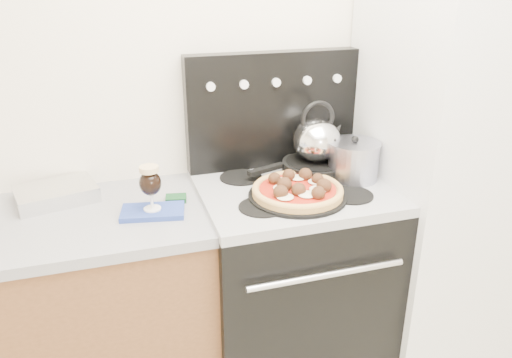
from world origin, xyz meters
name	(u,v)px	position (x,y,z in m)	size (l,w,h in m)	color
room_shell	(407,206)	(0.00, 0.29, 1.25)	(3.52, 3.01, 2.52)	beige
base_cabinet	(22,333)	(-1.02, 1.20, 0.43)	(1.45, 0.60, 0.86)	brown
stove_body	(290,285)	(0.08, 1.18, 0.44)	(0.76, 0.65, 0.88)	black
cooktop	(293,191)	(0.08, 1.18, 0.90)	(0.76, 0.65, 0.04)	#ADADB2
backguard	(272,110)	(0.08, 1.45, 1.17)	(0.76, 0.08, 0.50)	black
fridge	(445,163)	(0.78, 1.15, 0.95)	(0.64, 0.68, 1.90)	silver
foil_sheet	(56,193)	(-0.84, 1.37, 0.93)	(0.29, 0.21, 0.06)	white
oven_mitt	(153,212)	(-0.49, 1.13, 0.91)	(0.23, 0.13, 0.02)	#283F9A
beer_glass	(151,188)	(-0.49, 1.13, 1.01)	(0.08, 0.08, 0.17)	black
pizza_pan	(297,196)	(0.06, 1.07, 0.93)	(0.38, 0.38, 0.01)	black
pizza	(298,188)	(0.06, 1.07, 0.96)	(0.35, 0.35, 0.05)	#ED9852
skillet	(315,167)	(0.23, 1.29, 0.95)	(0.29, 0.29, 0.05)	black
tea_kettle	(317,137)	(0.23, 1.29, 1.08)	(0.20, 0.20, 0.22)	silver
stock_pot	(353,162)	(0.35, 1.18, 1.00)	(0.21, 0.21, 0.15)	#A2A2B6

